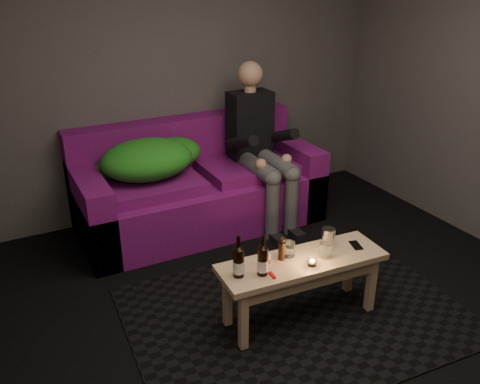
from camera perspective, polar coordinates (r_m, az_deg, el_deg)
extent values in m
plane|color=black|center=(3.59, 8.75, -14.73)|extent=(4.50, 4.50, 0.00)
plane|color=#545154|center=(4.88, -6.14, 12.80)|extent=(4.00, 0.00, 4.00)
cube|color=black|center=(3.69, 6.22, -13.29)|extent=(2.37, 1.79, 0.01)
cube|color=#640D59|center=(4.75, -4.55, -1.05)|extent=(2.20, 0.99, 0.46)
cube|color=#640D59|center=(4.90, -6.46, 5.61)|extent=(2.20, 0.24, 0.48)
cube|color=#640D59|center=(4.46, -16.36, -2.19)|extent=(0.22, 0.99, 0.68)
cube|color=#640D59|center=(5.14, 5.60, 2.20)|extent=(0.22, 0.99, 0.68)
cube|color=#640D59|center=(4.45, -9.84, 0.76)|extent=(0.82, 0.66, 0.11)
cube|color=#640D59|center=(4.78, 0.70, 2.76)|extent=(0.82, 0.66, 0.11)
ellipsoid|color=#178223|center=(4.42, -10.41, 3.60)|extent=(0.79, 0.62, 0.33)
ellipsoid|color=#178223|center=(4.66, -7.36, 4.43)|extent=(0.48, 0.40, 0.26)
ellipsoid|color=#178223|center=(4.51, -13.78, 2.66)|extent=(0.35, 0.29, 0.18)
cube|color=black|center=(4.79, 1.11, 7.67)|extent=(0.40, 0.24, 0.60)
sphere|color=tan|center=(4.69, 1.15, 13.10)|extent=(0.23, 0.23, 0.23)
cylinder|color=#474A51|center=(4.56, 2.03, 2.73)|extent=(0.15, 0.55, 0.15)
cylinder|color=#474A51|center=(4.66, 4.15, 3.13)|extent=(0.15, 0.55, 0.15)
cylinder|color=#474A51|center=(4.47, 3.63, -1.96)|extent=(0.12, 0.12, 0.56)
cylinder|color=#474A51|center=(4.57, 5.76, -1.46)|extent=(0.12, 0.12, 0.56)
cube|color=black|center=(4.54, 3.98, -5.10)|extent=(0.10, 0.24, 0.07)
cube|color=black|center=(4.63, 6.08, -4.53)|extent=(0.10, 0.24, 0.07)
cube|color=tan|center=(3.41, 7.01, -7.80)|extent=(1.16, 0.43, 0.04)
cube|color=tan|center=(3.45, 6.95, -8.83)|extent=(1.01, 0.34, 0.10)
cube|color=tan|center=(3.26, 0.38, -14.30)|extent=(0.05, 0.05, 0.42)
cube|color=tan|center=(3.45, -1.45, -11.87)|extent=(0.05, 0.05, 0.42)
cube|color=tan|center=(3.69, 14.49, -10.04)|extent=(0.05, 0.05, 0.42)
cube|color=tan|center=(3.86, 12.14, -8.16)|extent=(0.05, 0.05, 0.42)
cylinder|color=black|center=(3.15, -0.16, -7.95)|extent=(0.07, 0.07, 0.19)
cylinder|color=white|center=(3.17, -0.16, -8.39)|extent=(0.07, 0.07, 0.08)
cone|color=black|center=(3.10, -0.17, -6.22)|extent=(0.07, 0.07, 0.03)
cylinder|color=black|center=(3.08, -0.17, -5.73)|extent=(0.03, 0.03, 0.09)
cylinder|color=black|center=(3.17, 2.56, -7.79)|extent=(0.07, 0.07, 0.19)
cylinder|color=white|center=(3.19, 2.55, -8.22)|extent=(0.07, 0.07, 0.08)
cone|color=black|center=(3.12, 2.59, -6.10)|extent=(0.07, 0.07, 0.03)
cylinder|color=black|center=(3.10, 2.60, -5.63)|extent=(0.03, 0.03, 0.09)
cylinder|color=silver|center=(3.30, 3.11, -7.53)|extent=(0.05, 0.05, 0.08)
cylinder|color=black|center=(3.35, 4.71, -6.62)|extent=(0.05, 0.05, 0.12)
cylinder|color=white|center=(3.40, 5.47, -6.40)|extent=(0.11, 0.11, 0.10)
cylinder|color=white|center=(3.33, 8.10, -7.83)|extent=(0.06, 0.06, 0.04)
sphere|color=orange|center=(3.32, 8.11, -7.67)|extent=(0.02, 0.02, 0.02)
cylinder|color=white|center=(3.42, 9.57, -6.49)|extent=(0.09, 0.09, 0.10)
cylinder|color=silver|center=(3.56, 9.87, -4.98)|extent=(0.10, 0.10, 0.13)
cube|color=black|center=(3.61, 12.88, -5.85)|extent=(0.09, 0.13, 0.01)
cube|color=red|center=(3.21, 3.65, -9.32)|extent=(0.03, 0.08, 0.01)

